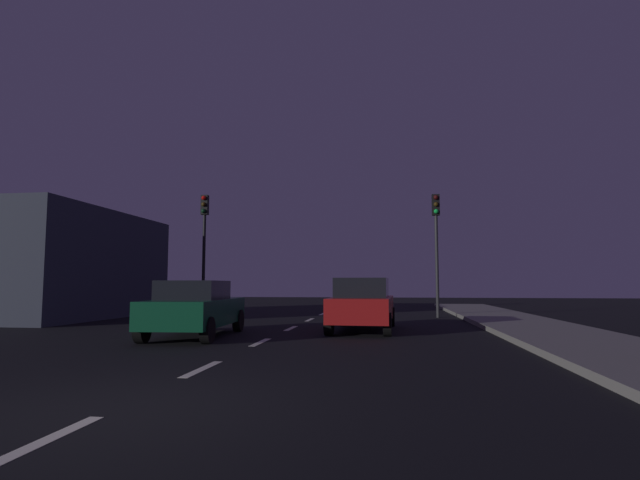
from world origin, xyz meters
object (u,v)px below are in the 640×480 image
(traffic_signal_right, at_px, (436,231))
(car_adjacent_lane, at_px, (195,308))
(car_stopped_ahead, at_px, (363,304))
(traffic_signal_left, at_px, (204,231))

(traffic_signal_right, xyz_separation_m, car_adjacent_lane, (-7.19, -8.58, -2.88))
(car_stopped_ahead, relative_size, car_adjacent_lane, 1.01)
(traffic_signal_right, distance_m, car_stopped_ahead, 7.37)
(traffic_signal_right, bearing_deg, car_adjacent_lane, -129.96)
(traffic_signal_right, relative_size, car_adjacent_lane, 1.21)
(traffic_signal_right, height_order, car_adjacent_lane, traffic_signal_right)
(traffic_signal_left, height_order, car_adjacent_lane, traffic_signal_left)
(traffic_signal_left, distance_m, car_adjacent_lane, 9.62)
(traffic_signal_left, height_order, traffic_signal_right, traffic_signal_left)
(traffic_signal_left, bearing_deg, car_adjacent_lane, -70.05)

